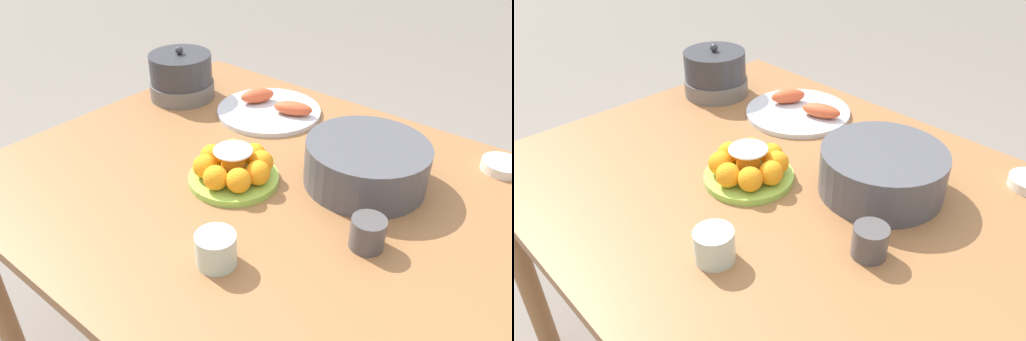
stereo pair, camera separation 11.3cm
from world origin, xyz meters
TOP-DOWN VIEW (x-y plane):
  - dining_table at (0.00, 0.00)m, footprint 1.34×1.02m
  - cake_plate at (-0.10, -0.04)m, footprint 0.21×0.21m
  - serving_bowl at (0.14, 0.15)m, footprint 0.28×0.28m
  - sauce_bowl at (0.37, 0.40)m, footprint 0.10×0.10m
  - seafood_platter at (-0.25, 0.29)m, footprint 0.30×0.30m
  - cup_near at (0.05, -0.26)m, footprint 0.08×0.08m
  - cup_far at (0.25, -0.05)m, footprint 0.07×0.07m
  - warming_pot at (-0.54, 0.21)m, footprint 0.20×0.20m

SIDE VIEW (x-z plane):
  - dining_table at x=0.00m, z-range 0.27..0.99m
  - sauce_bowl at x=0.37m, z-range 0.72..0.75m
  - seafood_platter at x=-0.25m, z-range 0.71..0.76m
  - cup_far at x=0.25m, z-range 0.72..0.78m
  - cup_near at x=0.05m, z-range 0.72..0.79m
  - cake_plate at x=-0.10m, z-range 0.71..0.80m
  - serving_bowl at x=0.14m, z-range 0.72..0.83m
  - warming_pot at x=-0.54m, z-range 0.71..0.87m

